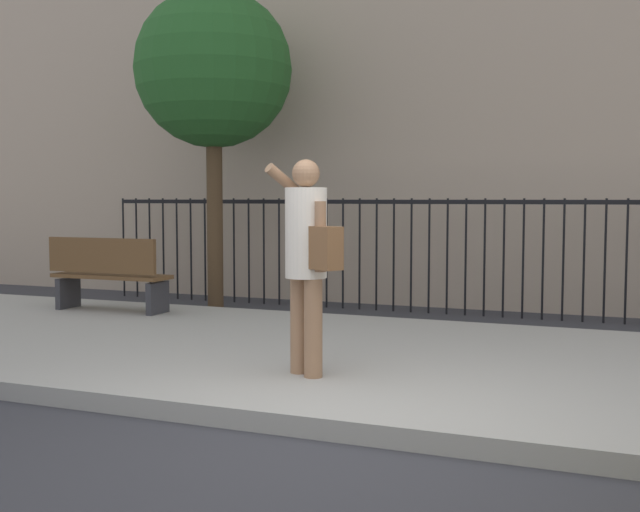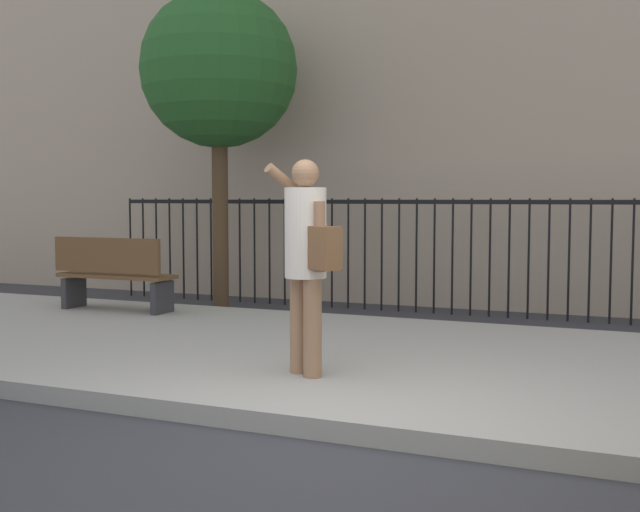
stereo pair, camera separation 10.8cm
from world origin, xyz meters
The scene contains 7 objects.
ground_plane centered at (0.00, 0.00, 0.00)m, with size 60.00×60.00×0.00m, color #333338.
sidewalk centered at (0.00, 2.20, 0.07)m, with size 28.00×4.40×0.15m, color #9E9B93.
building_facade centered at (0.00, 8.50, 4.53)m, with size 28.00×4.00×9.07m, color tan.
iron_fence centered at (0.00, 5.90, 1.02)m, with size 12.03×0.04×1.60m.
pedestrian_on_phone centered at (-0.69, 1.13, 1.18)m, with size 0.72×0.63×1.76m.
street_bench centered at (-4.48, 3.49, 0.65)m, with size 1.60×0.45×0.95m.
street_tree_near centered at (-3.83, 5.09, 3.40)m, with size 2.23×2.23×4.54m.
Camera 2 is at (1.89, -4.63, 1.60)m, focal length 43.88 mm.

